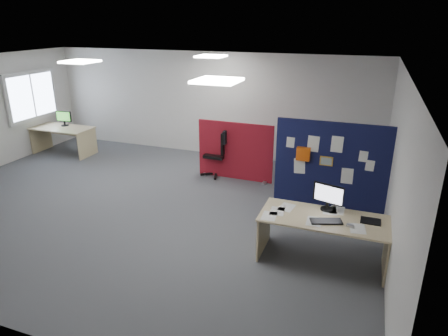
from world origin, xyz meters
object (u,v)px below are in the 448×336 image
(monitor_main, at_px, (328,196))
(red_divider, at_px, (235,151))
(main_desk, at_px, (324,226))
(second_desk, at_px, (64,133))
(office_chair, at_px, (220,150))
(navy_divider, at_px, (330,168))
(monitor_second, at_px, (64,118))

(monitor_main, distance_m, red_divider, 3.39)
(main_desk, relative_size, second_desk, 1.15)
(monitor_main, height_order, office_chair, monitor_main)
(navy_divider, height_order, monitor_main, navy_divider)
(red_divider, xyz_separation_m, monitor_second, (-5.01, 0.30, 0.30))
(red_divider, height_order, second_desk, red_divider)
(navy_divider, xyz_separation_m, main_desk, (0.12, -1.75, -0.31))
(main_desk, bearing_deg, second_desk, 158.58)
(office_chair, bearing_deg, red_divider, -8.23)
(office_chair, bearing_deg, monitor_second, 176.63)
(navy_divider, distance_m, office_chair, 2.76)
(navy_divider, xyz_separation_m, second_desk, (-7.14, 1.10, -0.32))
(second_desk, bearing_deg, red_divider, -1.80)
(monitor_second, bearing_deg, second_desk, -75.13)
(monitor_main, xyz_separation_m, monitor_second, (-7.32, 2.76, -0.01))
(navy_divider, bearing_deg, monitor_second, 170.19)
(red_divider, bearing_deg, navy_divider, -22.18)
(monitor_second, bearing_deg, office_chair, -8.69)
(main_desk, bearing_deg, red_divider, 130.57)
(navy_divider, distance_m, monitor_second, 7.31)
(main_desk, bearing_deg, navy_divider, 93.76)
(monitor_main, bearing_deg, navy_divider, 110.78)
(navy_divider, bearing_deg, second_desk, 171.27)
(monitor_main, xyz_separation_m, office_chair, (-2.69, 2.51, -0.33))
(main_desk, height_order, second_desk, same)
(monitor_main, xyz_separation_m, red_divider, (-2.31, 2.46, -0.31))
(main_desk, bearing_deg, office_chair, 134.34)
(navy_divider, relative_size, main_desk, 1.13)
(navy_divider, xyz_separation_m, office_chair, (-2.57, 0.99, -0.24))
(monitor_second, bearing_deg, navy_divider, -15.41)
(monitor_main, height_order, red_divider, red_divider)
(navy_divider, distance_m, second_desk, 7.24)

